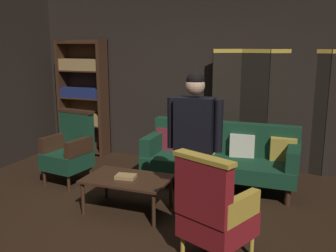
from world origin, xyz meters
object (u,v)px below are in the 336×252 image
Objects in this scene: armchair_gilt_accent at (214,211)px; armchair_wing_left at (70,149)px; book_tan_leather at (126,177)px; folding_screen at (281,110)px; velvet_couch at (221,154)px; standing_figure at (194,137)px; coffee_table at (127,181)px; bookshelf at (83,95)px.

armchair_wing_left is at bearing 152.04° from armchair_gilt_accent.
armchair_gilt_accent reaches higher than book_tan_leather.
armchair_gilt_accent is at bearing -96.95° from folding_screen.
velvet_couch is 1.97m from armchair_gilt_accent.
book_tan_leather is at bearing 172.12° from standing_figure.
folding_screen is 2.10× the size of coffee_table.
standing_figure is (2.72, -2.13, -0.05)m from bookshelf.
standing_figure is at bearing -7.88° from book_tan_leather.
folding_screen is 1.28m from velvet_couch.
coffee_table is 0.59× the size of standing_figure.
bookshelf is 2.80m from book_tan_leather.
coffee_table is at bearing -47.00° from bookshelf.
bookshelf is 2.81m from coffee_table.
folding_screen is at bearing 28.99° from armchair_wing_left.
folding_screen is at bearing 83.05° from armchair_gilt_accent.
coffee_table is at bearing 150.81° from armchair_gilt_accent.
folding_screen is 2.02× the size of armchair_gilt_accent.
coffee_table is 4.28× the size of book_tan_leather.
velvet_couch is at bearing -128.31° from folding_screen.
velvet_couch is (-0.72, -0.91, -0.53)m from folding_screen.
book_tan_leather reaches higher than coffee_table.
bookshelf is 2.87m from velvet_couch.
bookshelf reaches higher than folding_screen.
folding_screen reaches higher than book_tan_leather.
armchair_wing_left is at bearing -65.45° from bookshelf.
folding_screen is at bearing 54.22° from coffee_table.
bookshelf reaches higher than book_tan_leather.
bookshelf is at bearing 133.00° from coffee_table.
bookshelf is 2.05× the size of coffee_table.
bookshelf reaches higher than armchair_wing_left.
armchair_wing_left is 4.45× the size of book_tan_leather.
coffee_table is at bearing -26.72° from armchair_wing_left.
folding_screen is 1.23× the size of standing_figure.
velvet_couch is 1.25× the size of standing_figure.
armchair_wing_left is at bearing 152.38° from book_tan_leather.
armchair_wing_left is (-2.45, 1.30, 0.00)m from armchair_gilt_accent.
standing_figure is at bearing -9.20° from coffee_table.
armchair_wing_left reaches higher than velvet_couch.
folding_screen is at bearing 2.93° from bookshelf.
folding_screen is 2.74m from coffee_table.
armchair_wing_left is at bearing 160.06° from standing_figure.
coffee_table is 1.38m from armchair_wing_left.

